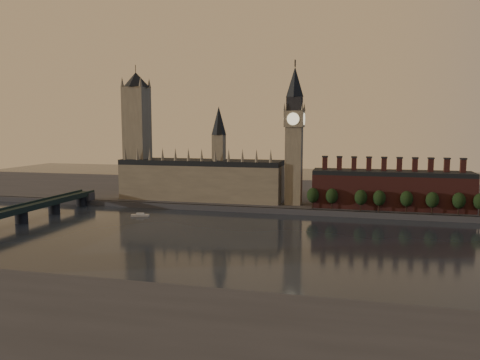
% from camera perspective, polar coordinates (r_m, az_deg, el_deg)
% --- Properties ---
extents(ground, '(900.00, 900.00, 0.00)m').
position_cam_1_polar(ground, '(252.89, 0.92, -7.81)').
color(ground, black).
rests_on(ground, ground).
extents(north_bank, '(900.00, 182.00, 4.00)m').
position_cam_1_polar(north_bank, '(424.67, 6.37, -1.67)').
color(north_bank, '#434348').
rests_on(north_bank, ground).
extents(palace_of_westminster, '(130.00, 30.30, 74.00)m').
position_cam_1_polar(palace_of_westminster, '(375.50, -4.68, 0.28)').
color(palace_of_westminster, gray).
rests_on(palace_of_westminster, north_bank).
extents(victoria_tower, '(24.00, 24.00, 108.00)m').
position_cam_1_polar(victoria_tower, '(394.67, -12.44, 5.91)').
color(victoria_tower, gray).
rests_on(victoria_tower, north_bank).
extents(big_ben, '(15.00, 15.00, 107.00)m').
position_cam_1_polar(big_ben, '(351.54, 6.62, 5.58)').
color(big_ben, gray).
rests_on(big_ben, north_bank).
extents(chimney_block, '(110.00, 25.00, 37.00)m').
position_cam_1_polar(chimney_block, '(352.33, 17.90, -1.06)').
color(chimney_block, maroon).
rests_on(chimney_block, north_bank).
extents(embankment_tree_0, '(8.60, 8.60, 14.88)m').
position_cam_1_polar(embankment_tree_0, '(338.90, 8.87, -1.86)').
color(embankment_tree_0, black).
rests_on(embankment_tree_0, north_bank).
extents(embankment_tree_1, '(8.60, 8.60, 14.88)m').
position_cam_1_polar(embankment_tree_1, '(337.96, 11.13, -1.93)').
color(embankment_tree_1, black).
rests_on(embankment_tree_1, north_bank).
extents(embankment_tree_2, '(8.60, 8.60, 14.88)m').
position_cam_1_polar(embankment_tree_2, '(335.82, 14.51, -2.07)').
color(embankment_tree_2, black).
rests_on(embankment_tree_2, north_bank).
extents(embankment_tree_3, '(8.60, 8.60, 14.88)m').
position_cam_1_polar(embankment_tree_3, '(336.32, 16.62, -2.12)').
color(embankment_tree_3, black).
rests_on(embankment_tree_3, north_bank).
extents(embankment_tree_4, '(8.60, 8.60, 14.88)m').
position_cam_1_polar(embankment_tree_4, '(338.89, 19.65, -2.17)').
color(embankment_tree_4, black).
rests_on(embankment_tree_4, north_bank).
extents(embankment_tree_5, '(8.60, 8.60, 14.88)m').
position_cam_1_polar(embankment_tree_5, '(340.09, 22.40, -2.25)').
color(embankment_tree_5, black).
rests_on(embankment_tree_5, north_bank).
extents(embankment_tree_6, '(8.60, 8.60, 14.88)m').
position_cam_1_polar(embankment_tree_6, '(344.20, 25.12, -2.28)').
color(embankment_tree_6, black).
rests_on(embankment_tree_6, north_bank).
extents(embankment_tree_7, '(8.60, 8.60, 14.88)m').
position_cam_1_polar(embankment_tree_7, '(346.31, 27.23, -2.34)').
color(embankment_tree_7, black).
rests_on(embankment_tree_7, north_bank).
extents(river_boat, '(12.90, 6.72, 2.48)m').
position_cam_1_polar(river_boat, '(334.72, -12.08, -4.20)').
color(river_boat, silver).
rests_on(river_boat, ground).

